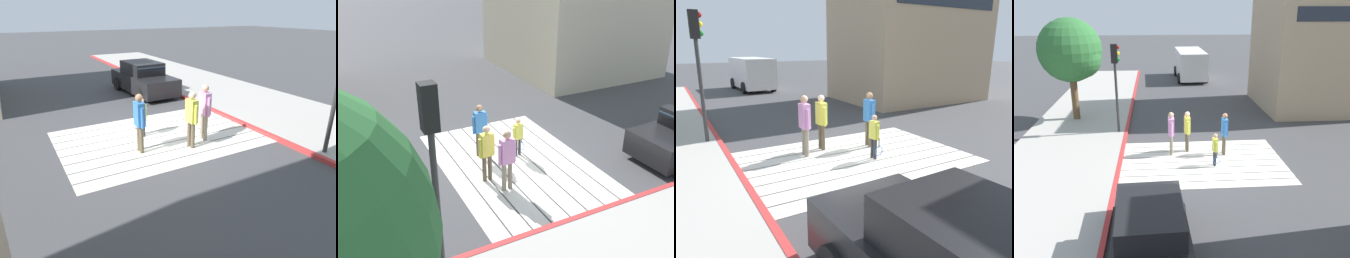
# 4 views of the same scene
# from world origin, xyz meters

# --- Properties ---
(ground_plane) EXTENTS (120.00, 120.00, 0.00)m
(ground_plane) POSITION_xyz_m (0.00, 0.00, 0.00)
(ground_plane) COLOR #424244
(crosswalk_stripes) EXTENTS (6.40, 4.35, 0.01)m
(crosswalk_stripes) POSITION_xyz_m (0.00, -0.00, 0.01)
(crosswalk_stripes) COLOR silver
(crosswalk_stripes) RESTS_ON ground
(sidewalk_west) EXTENTS (4.80, 40.00, 0.12)m
(sidewalk_west) POSITION_xyz_m (-5.60, 0.00, 0.06)
(sidewalk_west) COLOR #ADA8A0
(sidewalk_west) RESTS_ON ground
(curb_painted) EXTENTS (0.16, 40.00, 0.13)m
(curb_painted) POSITION_xyz_m (-3.25, 0.00, 0.07)
(curb_painted) COLOR #BC3333
(curb_painted) RESTS_ON ground
(car_parked_near_curb) EXTENTS (2.10, 4.36, 1.57)m
(car_parked_near_curb) POSITION_xyz_m (-2.00, -5.57, 0.73)
(car_parked_near_curb) COLOR black
(car_parked_near_curb) RESTS_ON ground
(pedestrian_adult_lead) EXTENTS (0.24, 0.53, 1.83)m
(pedestrian_adult_lead) POSITION_xyz_m (-1.20, 0.86, 1.06)
(pedestrian_adult_lead) COLOR gray
(pedestrian_adult_lead) RESTS_ON ground
(pedestrian_adult_trailing) EXTENTS (0.25, 0.51, 1.75)m
(pedestrian_adult_trailing) POSITION_xyz_m (-0.51, 1.16, 1.02)
(pedestrian_adult_trailing) COLOR brown
(pedestrian_adult_trailing) RESTS_ON ground
(pedestrian_adult_side) EXTENTS (0.23, 0.52, 1.78)m
(pedestrian_adult_side) POSITION_xyz_m (0.98, 0.73, 1.03)
(pedestrian_adult_side) COLOR brown
(pedestrian_adult_side) RESTS_ON ground
(pedestrian_child_with_racket) EXTENTS (0.30, 0.41, 1.31)m
(pedestrian_child_with_racket) POSITION_xyz_m (0.42, -0.36, 0.74)
(pedestrian_child_with_racket) COLOR #333338
(pedestrian_child_with_racket) RESTS_ON ground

